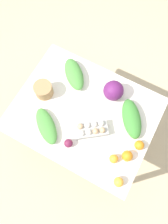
# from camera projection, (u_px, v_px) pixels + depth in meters

# --- Properties ---
(ground_plane) EXTENTS (8.00, 8.00, 0.00)m
(ground_plane) POSITION_uv_depth(u_px,v_px,m) (84.00, 135.00, 2.45)
(ground_plane) COLOR #C6B289
(dining_table) EXTENTS (1.11, 0.87, 0.77)m
(dining_table) POSITION_uv_depth(u_px,v_px,m) (84.00, 117.00, 1.83)
(dining_table) COLOR silver
(dining_table) RESTS_ON ground_plane
(cabbage_purple) EXTENTS (0.16, 0.16, 0.16)m
(cabbage_purple) POSITION_uv_depth(u_px,v_px,m) (113.00, 91.00, 1.70)
(cabbage_purple) COLOR #601E5B
(cabbage_purple) RESTS_ON dining_table
(egg_carton) EXTENTS (0.27, 0.24, 0.09)m
(egg_carton) POSITION_uv_depth(u_px,v_px,m) (91.00, 129.00, 1.63)
(egg_carton) COLOR #A8A8A3
(egg_carton) RESTS_ON dining_table
(paper_bag) EXTENTS (0.14, 0.14, 0.11)m
(paper_bag) POSITION_uv_depth(u_px,v_px,m) (43.00, 90.00, 1.72)
(paper_bag) COLOR #A87F51
(paper_bag) RESTS_ON dining_table
(greens_bunch_chard) EXTENTS (0.31, 0.31, 0.09)m
(greens_bunch_chard) POSITION_uv_depth(u_px,v_px,m) (74.00, 74.00, 1.78)
(greens_bunch_chard) COLOR #4C933D
(greens_bunch_chard) RESTS_ON dining_table
(greens_bunch_beet_tops) EXTENTS (0.32, 0.29, 0.07)m
(greens_bunch_beet_tops) POSITION_uv_depth(u_px,v_px,m) (46.00, 126.00, 1.65)
(greens_bunch_beet_tops) COLOR #4C933D
(greens_bunch_beet_tops) RESTS_ON dining_table
(greens_bunch_scallion) EXTENTS (0.30, 0.34, 0.10)m
(greens_bunch_scallion) POSITION_uv_depth(u_px,v_px,m) (132.00, 119.00, 1.66)
(greens_bunch_scallion) COLOR #3D8433
(greens_bunch_scallion) RESTS_ON dining_table
(beet_root) EXTENTS (0.07, 0.07, 0.07)m
(beet_root) POSITION_uv_depth(u_px,v_px,m) (68.00, 143.00, 1.61)
(beet_root) COLOR maroon
(beet_root) RESTS_ON dining_table
(orange_0) EXTENTS (0.06, 0.06, 0.06)m
(orange_0) POSITION_uv_depth(u_px,v_px,m) (114.00, 159.00, 1.57)
(orange_0) COLOR orange
(orange_0) RESTS_ON dining_table
(orange_1) EXTENTS (0.08, 0.08, 0.08)m
(orange_1) POSITION_uv_depth(u_px,v_px,m) (127.00, 156.00, 1.57)
(orange_1) COLOR orange
(orange_1) RESTS_ON dining_table
(orange_2) EXTENTS (0.07, 0.07, 0.07)m
(orange_2) POSITION_uv_depth(u_px,v_px,m) (119.00, 182.00, 1.52)
(orange_2) COLOR #F9A833
(orange_2) RESTS_ON dining_table
(orange_3) EXTENTS (0.07, 0.07, 0.07)m
(orange_3) POSITION_uv_depth(u_px,v_px,m) (139.00, 145.00, 1.60)
(orange_3) COLOR orange
(orange_3) RESTS_ON dining_table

